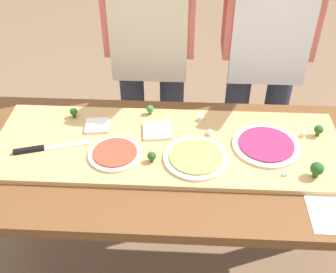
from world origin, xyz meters
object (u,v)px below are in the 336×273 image
(cheese_crumble_d, at_px, (210,133))
(recipe_note, at_px, (329,214))
(cheese_crumble_c, at_px, (201,118))
(prep_table, at_px, (182,178))
(broccoli_floret_back_right, at_px, (150,109))
(broccoli_floret_back_left, at_px, (152,156))
(cook_right, at_px, (268,32))
(pizza_slice_far_left, at_px, (97,126))
(chefs_knife, at_px, (42,148))
(cheese_crumble_a, at_px, (285,174))
(pizza_whole_pesto_green, at_px, (196,158))
(broccoli_floret_center_left, at_px, (74,112))
(pizza_whole_beet_magenta, at_px, (266,145))
(broccoli_floret_back_mid, at_px, (319,130))
(cheese_crumble_b, at_px, (304,134))
(broccoli_floret_front_left, at_px, (317,169))
(cook_left, at_px, (150,29))
(pizza_slice_center, at_px, (157,131))
(pizza_whole_tomato_red, at_px, (115,154))

(cheese_crumble_d, distance_m, recipe_note, 0.52)
(cheese_crumble_c, bearing_deg, prep_table, -109.22)
(broccoli_floret_back_right, xyz_separation_m, recipe_note, (0.61, -0.49, -0.04))
(broccoli_floret_back_left, xyz_separation_m, cheese_crumble_c, (0.18, 0.26, -0.02))
(cook_right, bearing_deg, pizza_slice_far_left, -146.58)
(chefs_knife, bearing_deg, cheese_crumble_a, -5.91)
(cheese_crumble_c, xyz_separation_m, cheese_crumble_d, (0.03, -0.09, -0.00))
(pizza_whole_pesto_green, xyz_separation_m, cheese_crumble_c, (0.02, 0.24, 0.00))
(broccoli_floret_center_left, bearing_deg, pizza_whole_beet_magenta, -11.16)
(pizza_whole_beet_magenta, relative_size, broccoli_floret_back_left, 5.85)
(broccoli_floret_back_mid, bearing_deg, cheese_crumble_d, -177.98)
(broccoli_floret_center_left, distance_m, cook_right, 0.92)
(broccoli_floret_back_left, height_order, cheese_crumble_b, broccoli_floret_back_left)
(prep_table, height_order, chefs_knife, chefs_knife)
(pizza_whole_pesto_green, bearing_deg, pizza_whole_beet_magenta, 17.79)
(broccoli_floret_center_left, distance_m, broccoli_floret_back_right, 0.31)
(broccoli_floret_back_right, height_order, recipe_note, broccoli_floret_back_right)
(cheese_crumble_c, bearing_deg, cheese_crumble_b, -11.82)
(broccoli_floret_back_mid, bearing_deg, pizza_whole_beet_magenta, -159.46)
(pizza_slice_far_left, xyz_separation_m, broccoli_floret_back_mid, (0.85, -0.01, 0.02))
(prep_table, bearing_deg, pizza_whole_beet_magenta, 9.02)
(broccoli_floret_front_left, distance_m, broccoli_floret_back_right, 0.68)
(chefs_knife, height_order, cook_left, cook_left)
(pizza_slice_center, distance_m, cheese_crumble_d, 0.20)
(cheese_crumble_b, xyz_separation_m, cook_right, (-0.10, 0.48, 0.20))
(prep_table, relative_size, cheese_crumble_d, 92.09)
(pizza_whole_pesto_green, xyz_separation_m, pizza_whole_tomato_red, (-0.29, 0.01, 0.00))
(broccoli_floret_front_left, height_order, cheese_crumble_b, broccoli_floret_front_left)
(pizza_whole_pesto_green, bearing_deg, cheese_crumble_b, 20.66)
(prep_table, height_order, broccoli_floret_front_left, broccoli_floret_front_left)
(pizza_whole_pesto_green, xyz_separation_m, cheese_crumble_d, (0.05, 0.15, 0.00))
(cook_left, distance_m, cook_right, 0.53)
(recipe_note, bearing_deg, pizza_whole_pesto_green, 152.37)
(pizza_whole_tomato_red, bearing_deg, cheese_crumble_c, 36.34)
(pizza_slice_far_left, bearing_deg, broccoli_floret_back_left, -39.67)
(broccoli_floret_back_left, bearing_deg, pizza_slice_center, 88.08)
(cheese_crumble_a, height_order, recipe_note, cheese_crumble_a)
(cook_left, bearing_deg, cheese_crumble_d, -61.21)
(cheese_crumble_b, bearing_deg, cheese_crumble_d, -178.42)
(pizza_slice_center, relative_size, cheese_crumble_b, 6.02)
(prep_table, relative_size, broccoli_floret_center_left, 38.14)
(prep_table, distance_m, pizza_whole_beet_magenta, 0.34)
(cheese_crumble_c, distance_m, recipe_note, 0.61)
(pizza_whole_tomato_red, bearing_deg, cook_left, 82.93)
(broccoli_floret_front_left, xyz_separation_m, broccoli_floret_back_right, (-0.59, 0.34, -0.01))
(pizza_whole_beet_magenta, height_order, cheese_crumble_b, cheese_crumble_b)
(cook_left, bearing_deg, pizza_slice_far_left, -110.53)
(broccoli_floret_center_left, distance_m, recipe_note, 1.02)
(cheese_crumble_a, bearing_deg, broccoli_floret_back_right, 145.55)
(pizza_whole_tomato_red, bearing_deg, recipe_note, -17.67)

